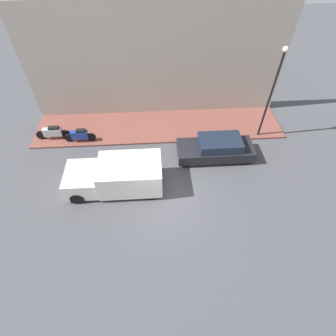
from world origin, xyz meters
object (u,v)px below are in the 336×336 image
at_px(parked_car, 216,148).
at_px(streetlamp, 273,88).
at_px(motorcycle_blue, 80,135).
at_px(delivery_van, 116,176).
at_px(scooter_silver, 53,132).

distance_m(parked_car, streetlamp, 4.33).
bearing_deg(motorcycle_blue, parked_car, -102.42).
bearing_deg(streetlamp, delivery_van, 112.67).
distance_m(motorcycle_blue, streetlamp, 11.15).
relative_size(motorcycle_blue, scooter_silver, 0.89).
bearing_deg(streetlamp, parked_car, 118.85).
distance_m(scooter_silver, streetlamp, 12.74).
bearing_deg(parked_car, scooter_silver, 77.69).
bearing_deg(delivery_van, motorcycle_blue, 33.99).
bearing_deg(streetlamp, scooter_silver, 88.09).
relative_size(parked_car, motorcycle_blue, 2.32).
relative_size(parked_car, scooter_silver, 2.07).
bearing_deg(streetlamp, motorcycle_blue, 89.60).
xyz_separation_m(scooter_silver, streetlamp, (-0.42, -12.44, 2.71)).
xyz_separation_m(parked_car, scooter_silver, (2.06, 9.45, -0.06)).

